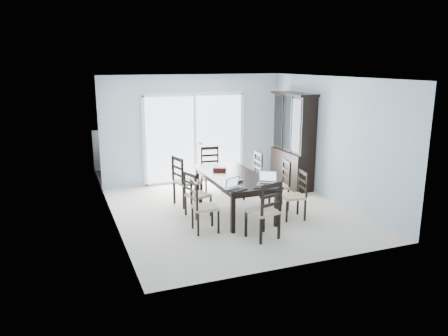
{
  "coord_description": "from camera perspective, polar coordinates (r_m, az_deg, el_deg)",
  "views": [
    {
      "loc": [
        -3.12,
        -7.55,
        2.87
      ],
      "look_at": [
        -0.2,
        0.0,
        0.91
      ],
      "focal_mm": 35.0,
      "sensor_mm": 36.0,
      "label": 1
    }
  ],
  "objects": [
    {
      "name": "back_wall",
      "position": [
        10.64,
        -3.89,
        5.1
      ],
      "size": [
        4.5,
        0.02,
        2.6
      ],
      "primitive_type": "cube",
      "color": "#A9BDCA",
      "rests_on": "floor"
    },
    {
      "name": "chair_left_near",
      "position": [
        7.51,
        -3.16,
        -4.29
      ],
      "size": [
        0.43,
        0.41,
        1.07
      ],
      "rotation": [
        0.0,
        0.0,
        -1.61
      ],
      "color": "black",
      "rests_on": "floor"
    },
    {
      "name": "chair_end_far",
      "position": [
        10.01,
        -1.73,
        0.53
      ],
      "size": [
        0.46,
        0.48,
        1.15
      ],
      "rotation": [
        0.0,
        0.0,
        3.06
      ],
      "color": "black",
      "rests_on": "floor"
    },
    {
      "name": "wall_left",
      "position": [
        7.76,
        -14.29,
        1.51
      ],
      "size": [
        0.02,
        5.0,
        2.6
      ],
      "primitive_type": "cube",
      "color": "#A9BDCA",
      "rests_on": "floor"
    },
    {
      "name": "game_box",
      "position": [
        8.77,
        -0.58,
        -0.15
      ],
      "size": [
        0.3,
        0.23,
        0.07
      ],
      "primitive_type": "cube",
      "rotation": [
        0.0,
        0.0,
        -0.4
      ],
      "color": "#531310",
      "rests_on": "dining_table"
    },
    {
      "name": "book_stack",
      "position": [
        7.99,
        1.52,
        -1.64
      ],
      "size": [
        0.28,
        0.26,
        0.04
      ],
      "rotation": [
        0.0,
        0.0,
        0.31
      ],
      "color": "maroon",
      "rests_on": "dining_table"
    },
    {
      "name": "china_hutch",
      "position": [
        10.35,
        9.01,
        3.44
      ],
      "size": [
        0.5,
        1.38,
        2.2
      ],
      "color": "black",
      "rests_on": "floor"
    },
    {
      "name": "chair_right_mid",
      "position": [
        8.78,
        7.43,
        -1.45
      ],
      "size": [
        0.51,
        0.5,
        1.14
      ],
      "rotation": [
        0.0,
        0.0,
        1.41
      ],
      "color": "black",
      "rests_on": "floor"
    },
    {
      "name": "cell_phone",
      "position": [
        7.57,
        4.37,
        -2.64
      ],
      "size": [
        0.13,
        0.08,
        0.01
      ],
      "primitive_type": "cube",
      "rotation": [
        0.0,
        0.0,
        -0.23
      ],
      "color": "black",
      "rests_on": "dining_table"
    },
    {
      "name": "chair_left_mid",
      "position": [
        8.26,
        -3.91,
        -2.85
      ],
      "size": [
        0.49,
        0.49,
        1.01
      ],
      "rotation": [
        0.0,
        0.0,
        -1.24
      ],
      "color": "black",
      "rests_on": "floor"
    },
    {
      "name": "wall_right",
      "position": [
        9.4,
        14.08,
        3.58
      ],
      "size": [
        0.02,
        5.0,
        2.6
      ],
      "primitive_type": "cube",
      "color": "#A9BDCA",
      "rests_on": "floor"
    },
    {
      "name": "laptop_dark",
      "position": [
        7.46,
        1.73,
        -2.51
      ],
      "size": [
        0.35,
        0.3,
        0.2
      ],
      "rotation": [
        0.0,
        0.0,
        0.37
      ],
      "color": "black",
      "rests_on": "dining_table"
    },
    {
      "name": "railing",
      "position": [
        12.66,
        -6.55,
        2.97
      ],
      "size": [
        4.5,
        0.06,
        1.1
      ],
      "primitive_type": "cube",
      "color": "#99999E",
      "rests_on": "balcony"
    },
    {
      "name": "ceiling",
      "position": [
        8.17,
        1.31,
        11.71
      ],
      "size": [
        5.0,
        5.0,
        0.0
      ],
      "primitive_type": "plane",
      "rotation": [
        3.14,
        0.0,
        0.0
      ],
      "color": "white",
      "rests_on": "back_wall"
    },
    {
      "name": "laptop_silver",
      "position": [
        7.81,
        5.62,
        -1.79
      ],
      "size": [
        0.41,
        0.38,
        0.23
      ],
      "rotation": [
        0.0,
        0.0,
        -0.59
      ],
      "color": "silver",
      "rests_on": "dining_table"
    },
    {
      "name": "chair_left_far",
      "position": [
        8.91,
        -5.41,
        -1.0
      ],
      "size": [
        0.55,
        0.54,
        1.2
      ],
      "rotation": [
        0.0,
        0.0,
        -1.35
      ],
      "color": "black",
      "rests_on": "floor"
    },
    {
      "name": "dining_table",
      "position": [
        8.46,
        1.24,
        -1.44
      ],
      "size": [
        1.0,
        2.2,
        0.75
      ],
      "color": "black",
      "rests_on": "floor"
    },
    {
      "name": "chair_right_near",
      "position": [
        8.28,
        9.6,
        -2.8
      ],
      "size": [
        0.46,
        0.45,
        1.05
      ],
      "rotation": [
        0.0,
        0.0,
        1.42
      ],
      "color": "black",
      "rests_on": "floor"
    },
    {
      "name": "floor",
      "position": [
        8.66,
        1.22,
        -5.75
      ],
      "size": [
        5.0,
        5.0,
        0.0
      ],
      "primitive_type": "plane",
      "color": "silver",
      "rests_on": "ground"
    },
    {
      "name": "balcony",
      "position": [
        11.85,
        -5.23,
        -0.71
      ],
      "size": [
        4.5,
        2.0,
        0.1
      ],
      "primitive_type": "cube",
      "color": "gray",
      "rests_on": "ground"
    },
    {
      "name": "chair_end_near",
      "position": [
        7.18,
        5.61,
        -4.81
      ],
      "size": [
        0.53,
        0.54,
        1.15
      ],
      "rotation": [
        0.0,
        0.0,
        0.25
      ],
      "color": "black",
      "rests_on": "floor"
    },
    {
      "name": "chair_right_far",
      "position": [
        9.51,
        3.85,
        -0.22
      ],
      "size": [
        0.46,
        0.45,
        1.14
      ],
      "rotation": [
        0.0,
        0.0,
        1.52
      ],
      "color": "black",
      "rests_on": "floor"
    },
    {
      "name": "sliding_door",
      "position": [
        10.65,
        -3.84,
        3.95
      ],
      "size": [
        2.52,
        0.05,
        2.18
      ],
      "color": "silver",
      "rests_on": "floor"
    },
    {
      "name": "hot_tub",
      "position": [
        11.5,
        -8.11,
        1.51
      ],
      "size": [
        2.09,
        1.92,
        0.97
      ],
      "rotation": [
        0.0,
        0.0,
        -0.15
      ],
      "color": "brown",
      "rests_on": "balcony"
    }
  ]
}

